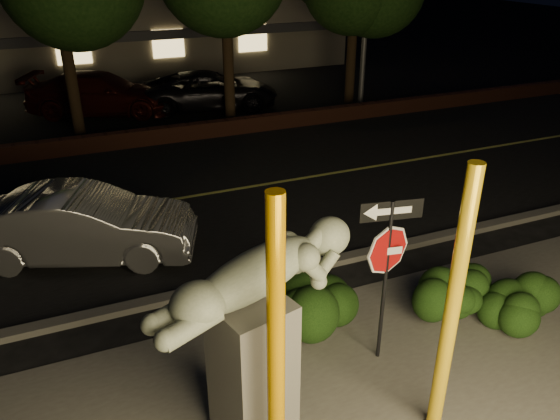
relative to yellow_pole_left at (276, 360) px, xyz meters
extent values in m
plane|color=black|center=(1.50, 11.10, -1.83)|extent=(90.00, 90.00, 0.00)
cube|color=black|center=(1.50, 8.10, -1.83)|extent=(80.00, 8.00, 0.01)
cube|color=#B3B047|center=(1.50, 8.10, -1.81)|extent=(80.00, 0.12, 0.00)
cube|color=#4C4944|center=(1.50, 4.00, -1.77)|extent=(80.00, 0.25, 0.12)
cube|color=#3F1E14|center=(1.50, 12.40, -1.58)|extent=(40.00, 0.35, 0.50)
cube|color=black|center=(1.50, 18.10, -1.83)|extent=(40.00, 12.00, 0.01)
cube|color=#6D6257|center=(1.50, 26.10, 0.17)|extent=(22.00, 10.00, 4.00)
cube|color=#333338|center=(1.50, 21.00, 0.17)|extent=(22.00, 0.20, 0.40)
cube|color=#FFD87F|center=(-0.50, 21.05, -0.23)|extent=(1.40, 0.08, 1.20)
cube|color=#FFD87F|center=(3.50, 21.05, -0.23)|extent=(1.40, 0.08, 1.20)
cube|color=#FFD87F|center=(7.50, 21.05, -0.23)|extent=(1.40, 0.08, 1.20)
cylinder|color=black|center=(-1.00, 14.30, 0.29)|extent=(0.36, 0.36, 4.25)
cylinder|color=black|center=(4.00, 13.90, 0.17)|extent=(0.36, 0.36, 4.00)
cylinder|color=black|center=(9.00, 14.40, 0.12)|extent=(0.36, 0.36, 3.90)
cylinder|color=#D89000|center=(0.00, 0.00, 0.00)|extent=(0.18, 0.18, 3.66)
cylinder|color=gold|center=(2.16, 0.01, -0.03)|extent=(0.18, 0.18, 3.60)
cylinder|color=black|center=(2.21, 1.41, -0.55)|extent=(0.05, 0.05, 2.57)
cube|color=white|center=(2.21, 1.41, 0.00)|extent=(0.38, 0.10, 0.11)
cube|color=black|center=(2.21, 1.41, 0.60)|extent=(0.86, 0.19, 0.27)
cube|color=white|center=(2.21, 1.41, 0.60)|extent=(0.54, 0.12, 0.11)
cube|color=#4C4944|center=(0.00, 0.73, -0.81)|extent=(0.96, 0.96, 2.04)
sphere|color=slate|center=(1.08, 1.00, 0.66)|extent=(0.48, 0.48, 0.48)
ellipsoid|color=black|center=(1.40, 2.41, -1.34)|extent=(1.88, 0.89, 0.98)
ellipsoid|color=black|center=(3.91, 1.75, -1.31)|extent=(1.77, 1.24, 1.05)
ellipsoid|color=black|center=(4.79, 1.23, -1.38)|extent=(1.48, 1.16, 0.90)
imported|color=#B0B0B6|center=(-1.49, 6.13, -1.14)|extent=(4.47, 2.83, 1.39)
imported|color=#380D0A|center=(-0.02, 16.45, -1.09)|extent=(5.54, 3.83, 1.49)
imported|color=black|center=(3.84, 15.66, -1.15)|extent=(5.24, 3.09, 1.37)
camera|label=1|loc=(-1.59, -3.90, 3.71)|focal=35.00mm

